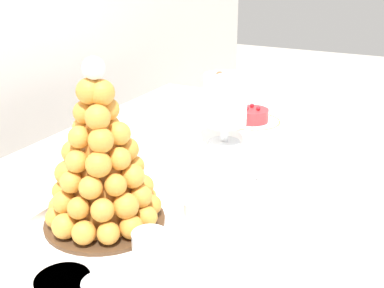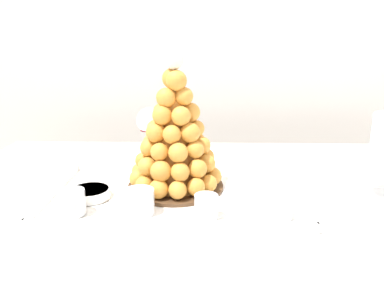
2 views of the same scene
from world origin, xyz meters
name	(u,v)px [view 1 (image 1 of 2)]	position (x,y,z in m)	size (l,w,h in m)	color
buffet_table	(176,219)	(0.00, 0.00, 0.69)	(1.68, 1.01, 0.77)	brown
serving_tray	(124,228)	(-0.20, 0.00, 0.77)	(0.59, 0.35, 0.02)	white
croquembouche	(101,163)	(-0.21, 0.05, 0.91)	(0.24, 0.24, 0.33)	#4C331E
dessert_cup_mid_left	(150,248)	(-0.27, -0.10, 0.80)	(0.06, 0.06, 0.05)	silver
dessert_cup_centre	(196,214)	(-0.13, -0.12, 0.80)	(0.05, 0.05, 0.05)	silver
dessert_cup_mid_right	(224,182)	(0.02, -0.11, 0.80)	(0.05, 0.05, 0.06)	silver
creme_brulee_ramekin	(63,283)	(-0.40, -0.02, 0.79)	(0.10, 0.10, 0.02)	white
macaron_goblet	(225,100)	(0.32, 0.02, 0.90)	(0.12, 0.12, 0.21)	white
fruit_tart_plate	(252,118)	(0.52, 0.01, 0.79)	(0.19, 0.19, 0.06)	white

